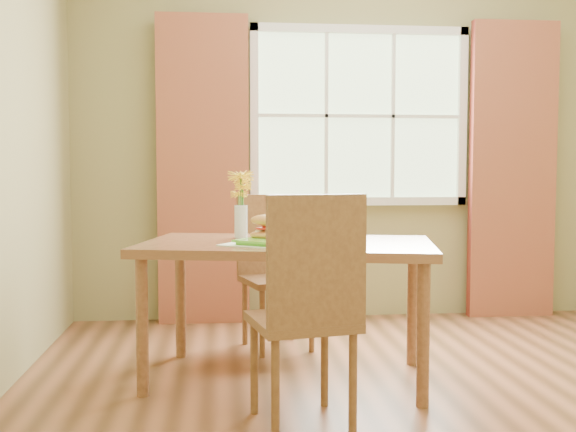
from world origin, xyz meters
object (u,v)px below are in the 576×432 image
(chair_near, at_px, (308,302))
(water_glass, at_px, (337,235))
(dining_table, at_px, (288,256))
(flower_vase, at_px, (241,196))
(chair_far, at_px, (273,263))
(croissant_sandwich, at_px, (266,227))

(chair_near, height_order, water_glass, chair_near)
(dining_table, xyz_separation_m, flower_vase, (-0.23, 0.23, 0.31))
(dining_table, xyz_separation_m, chair_near, (0.02, -0.71, -0.10))
(chair_near, bearing_deg, dining_table, 79.77)
(chair_near, xyz_separation_m, water_glass, (0.21, 0.54, 0.23))
(chair_far, distance_m, croissant_sandwich, 0.82)
(flower_vase, bearing_deg, water_glass, -40.65)
(dining_table, bearing_deg, chair_near, -76.41)
(dining_table, relative_size, chair_near, 1.63)
(chair_far, xyz_separation_m, croissant_sandwich, (-0.09, -0.76, 0.29))
(chair_far, distance_m, flower_vase, 0.68)
(croissant_sandwich, bearing_deg, chair_far, 110.99)
(flower_vase, bearing_deg, chair_far, 65.61)
(chair_near, relative_size, water_glass, 9.22)
(dining_table, xyz_separation_m, chair_far, (-0.02, 0.70, -0.13))
(croissant_sandwich, relative_size, water_glass, 1.89)
(chair_far, relative_size, water_glass, 8.67)
(dining_table, distance_m, croissant_sandwich, 0.20)
(dining_table, bearing_deg, croissant_sandwich, -141.52)
(chair_far, xyz_separation_m, water_glass, (0.26, -0.87, 0.26))
(water_glass, bearing_deg, flower_vase, 139.35)
(water_glass, bearing_deg, dining_table, 144.24)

